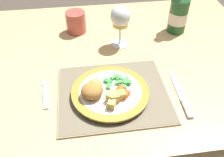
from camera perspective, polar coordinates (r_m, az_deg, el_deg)
dining_table at (r=0.99m, az=-0.22°, el=0.62°), size 1.21×0.86×0.74m
placemat at (r=0.78m, az=0.30°, el=-3.45°), size 0.34×0.29×0.01m
dinner_plate at (r=0.77m, az=-0.40°, el=-3.23°), size 0.24×0.24×0.02m
breaded_croquettes at (r=0.74m, az=-4.34°, el=-2.38°), size 0.09×0.10×0.04m
green_beans_pile at (r=0.78m, az=1.70°, el=-0.83°), size 0.09×0.07×0.01m
glazed_carrots at (r=0.74m, az=1.96°, el=-3.32°), size 0.05×0.05×0.02m
fork at (r=0.80m, az=-15.02°, el=-3.89°), size 0.03×0.13×0.01m
table_knife at (r=0.80m, az=15.73°, el=-4.20°), size 0.03×0.20×0.01m
wine_glass at (r=0.94m, az=1.93°, el=13.58°), size 0.07×0.07×0.16m
bottle at (r=1.08m, az=15.04°, el=14.49°), size 0.08×0.08×0.23m
roast_potatoes at (r=0.72m, az=0.49°, el=-4.47°), size 0.06×0.06×0.03m
drinking_cup at (r=1.07m, az=-8.25°, el=12.76°), size 0.08×0.08×0.09m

